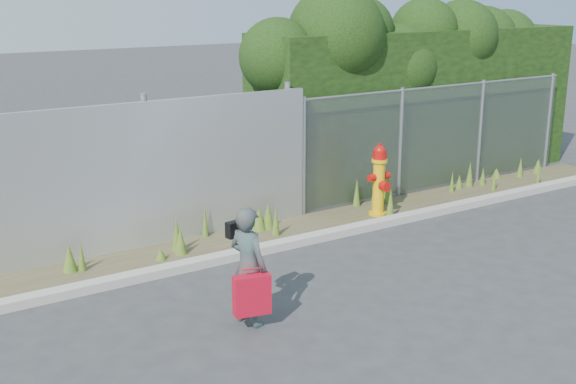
{
  "coord_description": "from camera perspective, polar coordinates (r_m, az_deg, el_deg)",
  "views": [
    {
      "loc": [
        -5.62,
        -6.83,
        3.76
      ],
      "look_at": [
        -0.3,
        1.4,
        1.0
      ],
      "focal_mm": 45.0,
      "sensor_mm": 36.0,
      "label": 1
    }
  ],
  "objects": [
    {
      "name": "chainlink_fence",
      "position": [
        14.19,
        12.05,
        4.29
      ],
      "size": [
        6.5,
        0.07,
        2.05
      ],
      "color": "gray",
      "rests_on": "ground"
    },
    {
      "name": "hedge",
      "position": [
        14.81,
        9.91,
        8.82
      ],
      "size": [
        7.74,
        1.94,
        3.86
      ],
      "color": "black",
      "rests_on": "ground"
    },
    {
      "name": "corrugated_fence",
      "position": [
        10.46,
        -18.66,
        0.17
      ],
      "size": [
        8.5,
        0.21,
        2.3
      ],
      "color": "#B1B2B8",
      "rests_on": "ground"
    },
    {
      "name": "red_tote_bag",
      "position": [
        8.21,
        -2.87,
        -8.11
      ],
      "size": [
        0.42,
        0.16,
        0.55
      ],
      "rotation": [
        0.0,
        0.0,
        -0.21
      ],
      "color": "#B70A1B"
    },
    {
      "name": "ground",
      "position": [
        9.61,
        6.1,
        -7.4
      ],
      "size": [
        80.0,
        80.0,
        0.0
      ],
      "primitive_type": "plane",
      "color": "#343436",
      "rests_on": "ground"
    },
    {
      "name": "weed_strip",
      "position": [
        11.35,
        -2.47,
        -2.86
      ],
      "size": [
        16.0,
        1.2,
        0.55
      ],
      "color": "#4A422A",
      "rests_on": "ground"
    },
    {
      "name": "curb",
      "position": [
        10.94,
        0.18,
        -4.04
      ],
      "size": [
        16.0,
        0.22,
        0.12
      ],
      "primitive_type": "cube",
      "color": "#A5A195",
      "rests_on": "ground"
    },
    {
      "name": "black_shoulder_bag",
      "position": [
        8.35,
        -4.11,
        -2.92
      ],
      "size": [
        0.25,
        0.1,
        0.19
      ],
      "rotation": [
        0.0,
        0.0,
        0.17
      ],
      "color": "black"
    },
    {
      "name": "fire_hydrant",
      "position": [
        12.35,
        7.21,
        0.86
      ],
      "size": [
        0.43,
        0.38,
        1.27
      ],
      "rotation": [
        0.0,
        0.0,
        -0.01
      ],
      "color": "#ECB10C",
      "rests_on": "ground"
    },
    {
      "name": "woman",
      "position": [
        8.29,
        -3.16,
        -5.88
      ],
      "size": [
        0.48,
        0.59,
        1.41
      ],
      "primitive_type": "imported",
      "rotation": [
        0.0,
        0.0,
        1.87
      ],
      "color": "#106864",
      "rests_on": "ground"
    }
  ]
}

